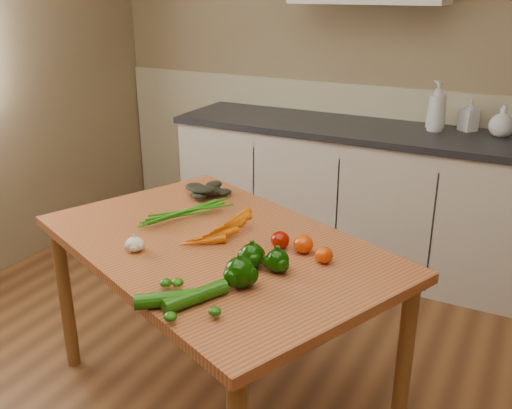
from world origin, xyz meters
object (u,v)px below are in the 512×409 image
object	(u,v)px
table	(216,261)
zucchini_b	(168,299)
soap_bottle_a	(437,106)
tomato_c	(324,255)
carrot_bunch	(210,224)
pepper_b	(277,261)
pepper_a	(252,255)
tomato_b	(303,244)
soap_bottle_c	(502,121)
garlic_bulb	(135,244)
zucchini_a	(195,296)
tomato_a	(280,240)
soap_bottle_b	(469,115)
pepper_c	(240,272)
leafy_greens	(208,187)

from	to	relation	value
table	zucchini_b	xyz separation A→B (m)	(0.12, -0.48, 0.11)
table	soap_bottle_a	bearing A→B (deg)	96.62
soap_bottle_a	tomato_c	xyz separation A→B (m)	(-0.06, -1.65, -0.25)
table	carrot_bunch	xyz separation A→B (m)	(-0.07, 0.08, 0.12)
pepper_b	zucchini_b	bearing A→B (deg)	-119.18
soap_bottle_a	pepper_b	bearing A→B (deg)	44.65
pepper_a	tomato_b	size ratio (longest dim) A/B	1.17
soap_bottle_c	garlic_bulb	bearing A→B (deg)	52.41
table	pepper_b	xyz separation A→B (m)	(0.32, -0.11, 0.13)
soap_bottle_c	pepper_a	xyz separation A→B (m)	(-0.63, -1.83, -0.18)
tomato_b	zucchini_a	size ratio (longest dim) A/B	0.33
pepper_a	tomato_a	size ratio (longest dim) A/B	1.20
soap_bottle_a	pepper_b	size ratio (longest dim) A/B	3.47
garlic_bulb	pepper_a	world-z (taller)	pepper_a
pepper_a	zucchini_b	world-z (taller)	pepper_a
tomato_a	soap_bottle_b	bearing A→B (deg)	75.99
soap_bottle_b	zucchini_a	bearing A→B (deg)	26.18
pepper_c	tomato_b	xyz separation A→B (m)	(0.09, 0.34, -0.02)
table	leafy_greens	size ratio (longest dim) A/B	8.21
zucchini_a	zucchini_b	bearing A→B (deg)	-141.54
pepper_a	tomato_b	distance (m)	0.22
pepper_a	table	bearing A→B (deg)	152.15
zucchini_a	zucchini_b	size ratio (longest dim) A/B	1.07
garlic_bulb	tomato_c	bearing A→B (deg)	19.50
carrot_bunch	zucchini_a	xyz separation A→B (m)	(0.25, -0.50, -0.01)
tomato_a	tomato_b	distance (m)	0.09
carrot_bunch	leafy_greens	xyz separation A→B (m)	(-0.22, 0.35, 0.02)
soap_bottle_c	tomato_c	xyz separation A→B (m)	(-0.42, -1.68, -0.20)
table	carrot_bunch	size ratio (longest dim) A/B	6.31
tomato_b	tomato_c	world-z (taller)	tomato_b
tomato_b	zucchini_a	world-z (taller)	tomato_b
soap_bottle_a	tomato_b	size ratio (longest dim) A/B	3.86
leafy_greens	tomato_a	xyz separation A→B (m)	(0.54, -0.36, -0.02)
soap_bottle_a	leafy_greens	distance (m)	1.50
soap_bottle_a	soap_bottle_c	bearing A→B (deg)	146.47
tomato_a	pepper_c	bearing A→B (deg)	-88.92
soap_bottle_b	garlic_bulb	size ratio (longest dim) A/B	2.84
soap_bottle_a	tomato_c	distance (m)	1.67
carrot_bunch	zucchini_a	world-z (taller)	carrot_bunch
soap_bottle_b	tomato_c	distance (m)	1.76
garlic_bulb	zucchini_b	size ratio (longest dim) A/B	0.32
tomato_a	tomato_b	world-z (taller)	tomato_b
pepper_b	zucchini_b	xyz separation A→B (m)	(-0.21, -0.37, -0.02)
carrot_bunch	zucchini_a	distance (m)	0.56
table	tomato_b	size ratio (longest dim) A/B	22.18
carrot_bunch	zucchini_b	world-z (taller)	carrot_bunch
garlic_bulb	pepper_b	size ratio (longest dim) A/B	0.81
tomato_c	soap_bottle_c	bearing A→B (deg)	76.11
soap_bottle_a	pepper_a	bearing A→B (deg)	41.63
soap_bottle_c	tomato_a	distance (m)	1.76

